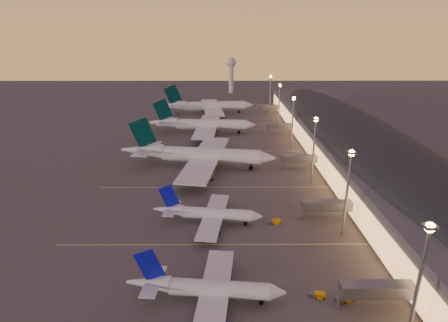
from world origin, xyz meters
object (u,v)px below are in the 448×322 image
baggage_tug_a (318,295)px  radar_tower (231,69)px  airliner_narrow_south (206,288)px  airliner_wide_far (207,106)px  baggage_tug_c (275,222)px  baggage_tug_b (345,298)px  airliner_narrow_north (207,213)px  airliner_wide_mid (201,124)px  airliner_wide_near (197,155)px

baggage_tug_a → radar_tower: bearing=102.8°
airliner_narrow_south → radar_tower: 288.57m
baggage_tug_a → airliner_wide_far: bearing=109.7°
radar_tower → airliner_wide_far: bearing=-101.8°
radar_tower → baggage_tug_c: radar_tower is taller
airliner_narrow_south → airliner_wide_far: 193.77m
airliner_wide_far → baggage_tug_b: (37.84, -193.73, -4.92)m
airliner_narrow_south → baggage_tug_c: airliner_narrow_south is taller
baggage_tug_c → baggage_tug_b: bearing=-80.3°
airliner_narrow_north → airliner_wide_mid: size_ratio=0.54×
airliner_narrow_south → baggage_tug_a: size_ratio=9.21×
radar_tower → baggage_tug_a: radar_tower is taller
airliner_wide_near → airliner_wide_mid: airliner_wide_near is taller
airliner_wide_near → baggage_tug_c: (26.89, -50.23, -5.01)m
airliner_narrow_north → baggage_tug_c: (20.64, -0.59, -2.59)m
airliner_wide_near → baggage_tug_c: size_ratio=16.15×
airliner_narrow_north → airliner_wide_mid: 106.24m
radar_tower → airliner_wide_near: bearing=-95.5°
airliner_narrow_south → baggage_tug_b: size_ratio=7.80×
radar_tower → baggage_tug_c: (7.36, -253.06, -21.33)m
airliner_wide_far → baggage_tug_c: (26.96, -158.98, -4.96)m
airliner_narrow_south → airliner_wide_near: (-7.13, 84.86, 2.32)m
airliner_wide_far → baggage_tug_c: 161.33m
airliner_narrow_south → baggage_tug_c: (19.76, 34.64, -2.69)m
radar_tower → baggage_tug_a: size_ratio=8.54×
airliner_wide_near → radar_tower: size_ratio=2.07×
airliner_wide_mid → baggage_tug_a: bearing=-73.2°
airliner_wide_mid → baggage_tug_a: airliner_wide_mid is taller
airliner_wide_near → radar_tower: bearing=93.1°
airliner_narrow_south → airliner_narrow_north: bearing=97.0°
airliner_narrow_north → baggage_tug_b: (31.52, -35.34, -2.55)m
airliner_narrow_south → airliner_narrow_north: size_ratio=1.03×
airliner_narrow_south → baggage_tug_a: (24.87, 1.10, -2.74)m
baggage_tug_c → airliner_narrow_north: bearing=170.7°
radar_tower → baggage_tug_c: bearing=-88.3°
baggage_tug_a → airliner_narrow_north: bearing=137.3°
radar_tower → airliner_wide_mid: bearing=-98.0°
airliner_wide_near → radar_tower: radar_tower is taller
baggage_tug_b → radar_tower: bearing=80.4°
airliner_narrow_south → baggage_tug_a: bearing=8.1°
airliner_narrow_south → airliner_wide_near: 85.19m
airliner_narrow_south → airliner_narrow_north: airliner_narrow_south is taller
airliner_wide_mid → radar_tower: radar_tower is taller
airliner_narrow_south → airliner_wide_mid: airliner_wide_mid is taller
radar_tower → baggage_tug_b: bearing=-86.4°
baggage_tug_a → baggage_tug_b: (5.77, -1.22, 0.08)m
airliner_narrow_north → airliner_wide_near: airliner_wide_near is taller
airliner_narrow_north → baggage_tug_c: bearing=6.2°
airliner_wide_near → airliner_wide_mid: bearing=99.7°
airliner_wide_mid → radar_tower: (20.65, 146.50, 16.73)m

